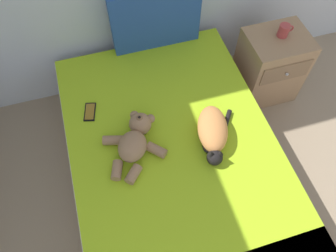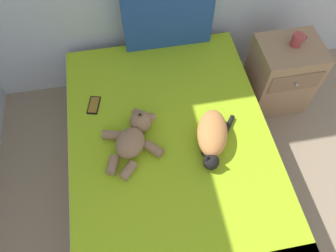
# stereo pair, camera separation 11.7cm
# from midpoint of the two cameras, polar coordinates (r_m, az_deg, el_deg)

# --- Properties ---
(bed) EXTENTS (1.36, 2.04, 0.49)m
(bed) POSITION_cam_midpoint_polar(r_m,az_deg,el_deg) (2.27, -0.31, -7.24)
(bed) COLOR #9E7A56
(bed) RESTS_ON ground_plane
(patterned_cushion) EXTENTS (0.66, 0.10, 0.48)m
(patterned_cushion) POSITION_cam_midpoint_polar(r_m,az_deg,el_deg) (2.48, -3.63, 18.42)
(patterned_cushion) COLOR #264C99
(patterned_cushion) RESTS_ON bed
(cat) EXTENTS (0.33, 0.42, 0.15)m
(cat) POSITION_cam_midpoint_polar(r_m,az_deg,el_deg) (2.05, 6.30, -1.08)
(cat) COLOR #D18447
(cat) RESTS_ON bed
(teddy_bear) EXTENTS (0.38, 0.47, 0.16)m
(teddy_bear) POSITION_cam_midpoint_polar(r_m,az_deg,el_deg) (2.02, -7.53, -2.57)
(teddy_bear) COLOR #937051
(teddy_bear) RESTS_ON bed
(cell_phone) EXTENTS (0.11, 0.16, 0.01)m
(cell_phone) POSITION_cam_midpoint_polar(r_m,az_deg,el_deg) (2.27, -15.06, 2.36)
(cell_phone) COLOR black
(cell_phone) RESTS_ON bed
(nightstand) EXTENTS (0.48, 0.42, 0.62)m
(nightstand) POSITION_cam_midpoint_polar(r_m,az_deg,el_deg) (2.82, 16.36, 10.02)
(nightstand) COLOR #9E7A56
(nightstand) RESTS_ON ground_plane
(mug) EXTENTS (0.12, 0.08, 0.09)m
(mug) POSITION_cam_midpoint_polar(r_m,az_deg,el_deg) (2.61, 18.54, 15.65)
(mug) COLOR #B23F3F
(mug) RESTS_ON nightstand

